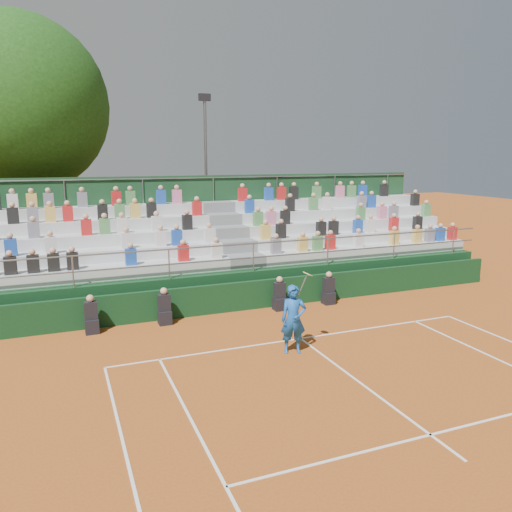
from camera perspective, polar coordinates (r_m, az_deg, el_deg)
name	(u,v)px	position (r m, az deg, el deg)	size (l,w,h in m)	color
ground	(301,339)	(14.77, 5.11, -9.39)	(90.00, 90.00, 0.00)	#A8521C
courtside_wall	(259,294)	(17.37, 0.37, -4.39)	(20.00, 0.15, 1.00)	black
line_officials	(223,303)	(16.49, -3.85, -5.38)	(8.49, 0.40, 1.19)	black
grandstand	(229,260)	(20.18, -3.13, -0.45)	(20.00, 5.20, 4.40)	black
tennis_player	(293,319)	(13.47, 4.31, -7.21)	(0.92, 0.62, 2.22)	#1654AB
tree_east	(17,105)	(24.77, -25.61, 15.28)	(7.72, 7.72, 11.24)	#3A2315
floodlight_mast	(206,163)	(26.54, -5.76, 10.50)	(0.60, 0.25, 8.30)	gray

